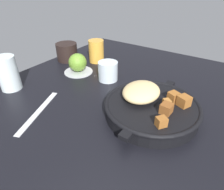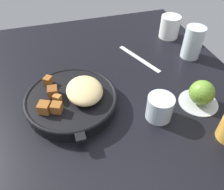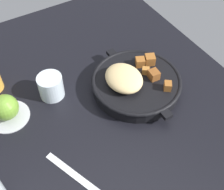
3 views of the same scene
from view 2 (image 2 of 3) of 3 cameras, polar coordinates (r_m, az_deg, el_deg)
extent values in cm
cube|color=black|center=(68.01, 0.73, -0.74)|extent=(104.60, 82.19, 2.40)
cylinder|color=black|center=(63.65, -10.13, -1.55)|extent=(24.82, 24.82, 3.76)
torus|color=black|center=(62.55, -10.30, -0.53)|extent=(25.53, 25.53, 1.20)
cube|color=black|center=(53.67, -7.96, -10.49)|extent=(2.64, 2.40, 1.20)
cube|color=black|center=(73.22, -11.95, 6.46)|extent=(2.64, 2.40, 1.20)
ellipsoid|color=#DBBC7F|center=(60.64, -6.95, 1.18)|extent=(11.72, 9.72, 3.92)
cube|color=#A86B2D|center=(61.05, -13.64, -0.83)|extent=(2.56, 2.60, 2.02)
cube|color=#935623|center=(58.94, -16.70, -3.08)|extent=(3.69, 3.68, 2.78)
cube|color=brown|center=(62.87, -14.73, 0.83)|extent=(3.01, 2.79, 2.59)
cube|color=#935623|center=(67.05, -15.83, 3.53)|extent=(3.01, 2.93, 2.31)
cube|color=#935623|center=(58.34, -13.78, -3.11)|extent=(3.34, 3.38, 2.50)
cylinder|color=#B7BABF|center=(69.19, 20.92, -1.68)|extent=(11.06, 11.06, 0.60)
sphere|color=olive|center=(66.76, 21.71, 0.59)|extent=(6.90, 6.90, 6.90)
cube|color=silver|center=(82.30, 6.82, 9.16)|extent=(19.36, 8.99, 0.36)
cylinder|color=silver|center=(60.21, 11.94, -3.11)|extent=(6.97, 6.97, 6.77)
cylinder|color=silver|center=(96.04, 14.34, 16.32)|extent=(7.57, 7.57, 8.58)
cylinder|color=silver|center=(85.04, 19.71, 12.39)|extent=(6.59, 6.59, 11.23)
camera|label=1|loc=(0.88, -29.09, 30.62)|focal=31.07mm
camera|label=3|loc=(1.00, 9.53, 53.80)|focal=47.96mm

